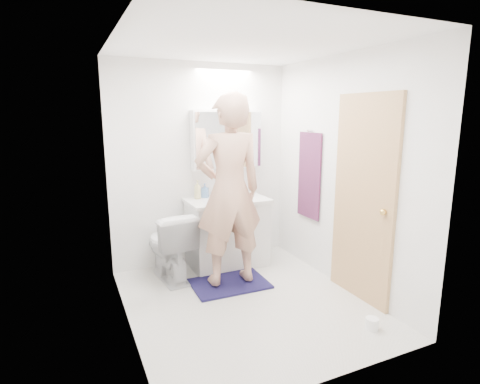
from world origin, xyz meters
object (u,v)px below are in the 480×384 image
toilet (169,245)px  soap_bottle_a (197,190)px  vanity_cabinet (227,234)px  soap_bottle_b (205,190)px  toilet_paper_roll (372,324)px  medicine_cabinet (227,140)px  person (229,191)px  toothbrush_cup (239,191)px

toilet → soap_bottle_a: soap_bottle_a is taller
vanity_cabinet → soap_bottle_b: size_ratio=5.22×
soap_bottle_b → toilet_paper_roll: soap_bottle_b is taller
vanity_cabinet → toilet: bearing=-171.2°
medicine_cabinet → person: (-0.29, -0.75, -0.47)m
person → toilet_paper_roll: bearing=121.9°
person → toilet_paper_roll: person is taller
vanity_cabinet → toilet_paper_roll: bearing=-73.1°
toothbrush_cup → toilet_paper_roll: (0.34, -2.01, -0.82)m
person → toilet_paper_roll: (0.76, -1.31, -0.98)m
soap_bottle_b → medicine_cabinet: bearing=5.7°
soap_bottle_a → toothbrush_cup: (0.54, 0.01, -0.06)m
toothbrush_cup → toilet_paper_roll: size_ratio=0.89×
medicine_cabinet → toilet: bearing=-158.6°
vanity_cabinet → medicine_cabinet: medicine_cabinet is taller
medicine_cabinet → soap_bottle_b: 0.67m
medicine_cabinet → toilet_paper_roll: (0.47, -2.06, -1.45)m
vanity_cabinet → soap_bottle_b: bearing=139.6°
vanity_cabinet → person: bearing=-110.6°
person → toothbrush_cup: 0.84m
vanity_cabinet → toothbrush_cup: bearing=35.6°
soap_bottle_b → toothbrush_cup: size_ratio=1.75×
vanity_cabinet → toilet: 0.75m
medicine_cabinet → soap_bottle_b: size_ratio=5.10×
toilet → toothbrush_cup: 1.11m
medicine_cabinet → soap_bottle_b: medicine_cabinet is taller
vanity_cabinet → toothbrush_cup: size_ratio=9.14×
toilet → soap_bottle_a: bearing=-153.9°
vanity_cabinet → soap_bottle_b: soap_bottle_b is taller
toilet → soap_bottle_b: soap_bottle_b is taller
vanity_cabinet → toilet: vanity_cabinet is taller
vanity_cabinet → person: (-0.20, -0.54, 0.64)m
soap_bottle_b → toilet_paper_roll: bearing=-69.1°
soap_bottle_b → toilet_paper_roll: 2.33m
soap_bottle_b → soap_bottle_a: bearing=-163.8°
soap_bottle_a → toothbrush_cup: soap_bottle_a is taller
toilet → soap_bottle_b: (0.53, 0.29, 0.52)m
toilet → toilet_paper_roll: size_ratio=7.04×
soap_bottle_a → toothbrush_cup: 0.54m
toilet → soap_bottle_a: size_ratio=3.52×
medicine_cabinet → toothbrush_cup: medicine_cabinet is taller
medicine_cabinet → toilet: medicine_cabinet is taller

